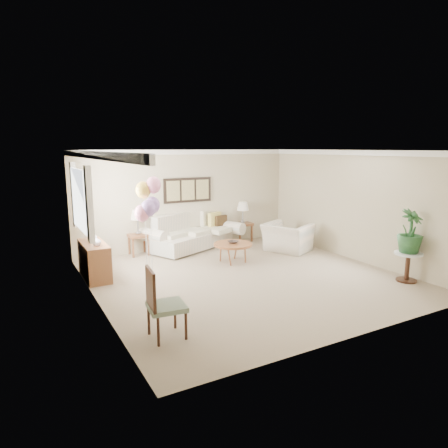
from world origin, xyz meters
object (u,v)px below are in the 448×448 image
sofa (191,234)px  accent_chair (161,302)px  balloon_cluster (148,201)px  armchair (287,237)px  coffee_table (233,245)px

sofa → accent_chair: bearing=-118.8°
sofa → balloon_cluster: 2.90m
sofa → accent_chair: accent_chair is taller
armchair → accent_chair: (-4.55, -3.04, 0.18)m
armchair → balloon_cluster: (-3.85, -0.45, 1.26)m
accent_chair → balloon_cluster: size_ratio=0.50×
sofa → armchair: sofa is taller
accent_chair → balloon_cluster: balloon_cluster is taller
armchair → accent_chair: 5.48m
sofa → coffee_table: (0.30, -1.70, 0.04)m
accent_chair → armchair: bearing=33.8°
sofa → accent_chair: 5.16m
sofa → coffee_table: 1.72m
sofa → balloon_cluster: (-1.79, -1.92, 1.24)m
sofa → coffee_table: size_ratio=3.26×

